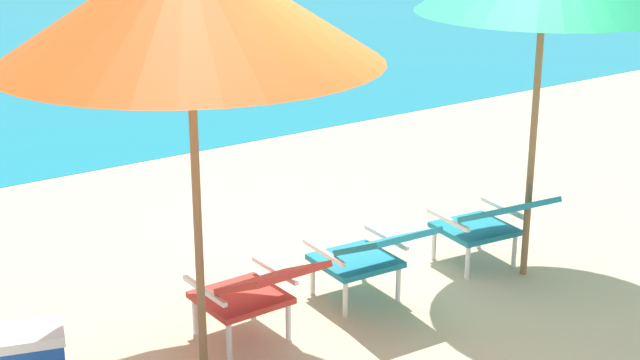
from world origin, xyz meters
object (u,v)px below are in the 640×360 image
at_px(lounge_chair_left, 255,289).
at_px(lounge_chair_right, 490,220).
at_px(beach_umbrella_left, 188,0).
at_px(lounge_chair_center, 370,252).
at_px(cooler_box, 24,355).
at_px(swim_buoy, 155,79).

bearing_deg(lounge_chair_left, lounge_chair_right, 0.79).
xyz_separation_m(lounge_chair_right, beach_umbrella_left, (-2.44, -0.09, 1.81)).
bearing_deg(lounge_chair_right, lounge_chair_center, 178.57).
bearing_deg(lounge_chair_right, lounge_chair_left, -179.21).
bearing_deg(cooler_box, beach_umbrella_left, -28.52).
xyz_separation_m(swim_buoy, beach_umbrella_left, (-3.12, -7.22, 2.11)).
distance_m(swim_buoy, lounge_chair_left, 7.66).
xyz_separation_m(swim_buoy, cooler_box, (-4.03, -6.72, 0.06)).
bearing_deg(beach_umbrella_left, swim_buoy, 66.65).
height_order(swim_buoy, lounge_chair_center, lounge_chair_center).
bearing_deg(lounge_chair_center, lounge_chair_right, -1.43).
xyz_separation_m(lounge_chair_center, beach_umbrella_left, (-1.34, -0.12, 1.81)).
relative_size(lounge_chair_left, beach_umbrella_left, 0.31).
xyz_separation_m(lounge_chair_left, cooler_box, (-1.32, 0.44, -0.24)).
distance_m(lounge_chair_left, lounge_chair_right, 2.04).
xyz_separation_m(swim_buoy, lounge_chair_center, (-1.77, -7.10, 0.31)).
distance_m(lounge_chair_left, cooler_box, 1.41).
bearing_deg(swim_buoy, lounge_chair_left, -110.73).
bearing_deg(cooler_box, lounge_chair_right, -6.94).
relative_size(lounge_chair_left, lounge_chair_center, 0.99).
xyz_separation_m(swim_buoy, lounge_chair_left, (-2.71, -7.16, 0.31)).
xyz_separation_m(lounge_chair_left, beach_umbrella_left, (-0.41, -0.06, 1.81)).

